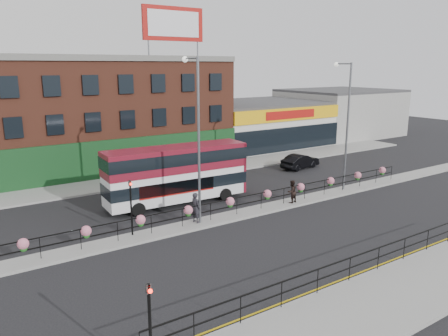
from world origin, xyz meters
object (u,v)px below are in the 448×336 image
pedestrian_a (196,208)px  pedestrian_b (292,192)px  lamp_column_west (196,127)px  lamp_column_east (345,115)px  double_decker_bus (177,169)px  car (300,161)px

pedestrian_a → pedestrian_b: size_ratio=1.17×
lamp_column_west → lamp_column_east: lamp_column_west is taller
double_decker_bus → lamp_column_west: (-0.84, -4.22, 3.51)m
double_decker_bus → lamp_column_east: 13.32m
double_decker_bus → pedestrian_a: 4.68m
car → lamp_column_east: bearing=152.3°
lamp_column_west → lamp_column_east: size_ratio=1.03×
car → pedestrian_a: 17.50m
double_decker_bus → pedestrian_a: double_decker_bus is taller
pedestrian_a → lamp_column_west: 4.94m
double_decker_bus → pedestrian_a: (-1.05, -4.33, -1.42)m
car → lamp_column_west: (-15.60, -7.41, 5.35)m
car → pedestrian_b: size_ratio=2.68×
pedestrian_a → pedestrian_b: bearing=-104.3°
pedestrian_a → pedestrian_b: pedestrian_a is taller
double_decker_bus → lamp_column_west: lamp_column_west is taller
pedestrian_b → lamp_column_west: (-7.34, 0.45, 5.07)m
pedestrian_b → lamp_column_east: lamp_column_east is taller
double_decker_bus → pedestrian_b: bearing=-35.7°
car → lamp_column_east: 9.28m
lamp_column_west → lamp_column_east: 13.08m
pedestrian_b → lamp_column_west: lamp_column_west is taller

